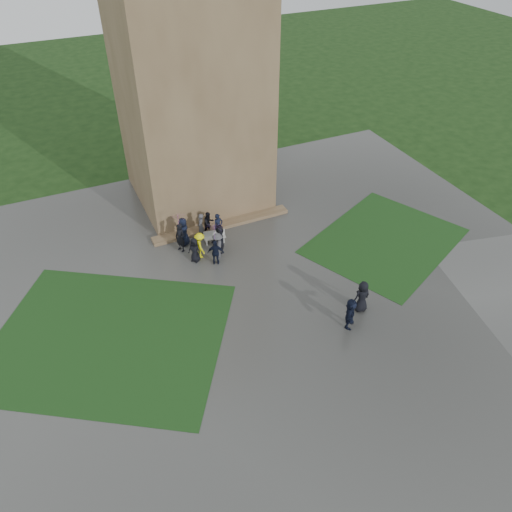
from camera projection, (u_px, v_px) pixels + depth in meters
name	position (u px, v px, depth m)	size (l,w,h in m)	color
ground	(302.00, 340.00, 24.16)	(120.00, 120.00, 0.00)	black
plaza	(283.00, 313.00, 25.58)	(34.00, 34.00, 0.02)	#373734
lawn_inset_left	(109.00, 338.00, 24.24)	(11.00, 9.00, 0.01)	#133412
lawn_inset_right	(385.00, 241.00, 30.48)	(9.00, 7.00, 0.01)	#133412
tower	(188.00, 62.00, 29.32)	(8.00, 8.00, 18.00)	brown
tower_plinth	(222.00, 225.00, 31.66)	(9.00, 0.80, 0.22)	brown
bench	(215.00, 237.00, 30.16)	(1.36, 0.63, 0.76)	#AFAEAA
visitor_cluster	(204.00, 237.00, 28.97)	(3.40, 3.82, 2.68)	black
pedestrian_mid	(350.00, 313.00, 24.37)	(1.60, 0.57, 1.72)	black
pedestrian_near	(362.00, 296.00, 25.23)	(0.89, 0.61, 1.83)	black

